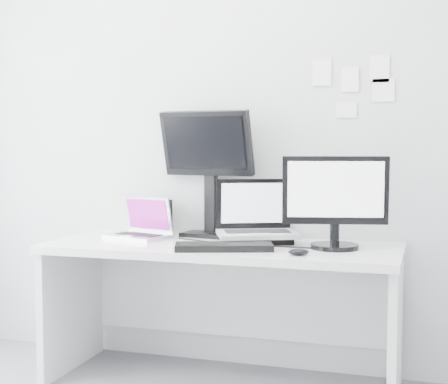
{
  "coord_description": "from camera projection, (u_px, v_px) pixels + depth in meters",
  "views": [
    {
      "loc": [
        1.02,
        -1.97,
        1.23
      ],
      "look_at": [
        0.02,
        1.23,
        1.0
      ],
      "focal_mm": 53.51,
      "sensor_mm": 36.0,
      "label": 1
    }
  ],
  "objects": [
    {
      "name": "wall_note_4",
      "position": [
        383.0,
        90.0,
        3.45
      ],
      "size": [
        0.11,
        0.0,
        0.12
      ],
      "primitive_type": "cube",
      "color": "white",
      "rests_on": "back_wall"
    },
    {
      "name": "desk",
      "position": [
        221.0,
        315.0,
        3.43
      ],
      "size": [
        1.8,
        0.7,
        0.73
      ],
      "primitive_type": "cube",
      "color": "silver",
      "rests_on": "ground"
    },
    {
      "name": "rear_monitor",
      "position": [
        208.0,
        172.0,
        3.68
      ],
      "size": [
        0.55,
        0.26,
        0.71
      ],
      "primitive_type": "cube",
      "rotation": [
        0.0,
        0.0,
        -0.13
      ],
      "color": "black",
      "rests_on": "desk"
    },
    {
      "name": "mouse",
      "position": [
        299.0,
        252.0,
        3.06
      ],
      "size": [
        0.11,
        0.08,
        0.03
      ],
      "primitive_type": "ellipsoid",
      "rotation": [
        0.0,
        0.0,
        0.24
      ],
      "color": "black",
      "rests_on": "desk"
    },
    {
      "name": "samsung_monitor",
      "position": [
        335.0,
        201.0,
        3.24
      ],
      "size": [
        0.55,
        0.35,
        0.47
      ],
      "primitive_type": "cube",
      "rotation": [
        0.0,
        0.0,
        0.23
      ],
      "color": "black",
      "rests_on": "desk"
    },
    {
      "name": "wall_note_3",
      "position": [
        346.0,
        110.0,
        3.51
      ],
      "size": [
        0.11,
        0.0,
        0.08
      ],
      "primitive_type": "cube",
      "color": "white",
      "rests_on": "back_wall"
    },
    {
      "name": "wall_note_2",
      "position": [
        380.0,
        69.0,
        3.44
      ],
      "size": [
        0.1,
        0.0,
        0.14
      ],
      "primitive_type": "cube",
      "color": "white",
      "rests_on": "back_wall"
    },
    {
      "name": "back_wall",
      "position": [
        240.0,
        125.0,
        3.69
      ],
      "size": [
        3.6,
        0.0,
        3.6
      ],
      "primitive_type": "plane",
      "rotation": [
        1.57,
        0.0,
        0.0
      ],
      "color": "silver",
      "rests_on": "ground"
    },
    {
      "name": "macbook",
      "position": [
        137.0,
        217.0,
        3.61
      ],
      "size": [
        0.37,
        0.32,
        0.24
      ],
      "primitive_type": "cube",
      "rotation": [
        0.0,
        0.0,
        -0.28
      ],
      "color": "silver",
      "rests_on": "desk"
    },
    {
      "name": "speaker",
      "position": [
        161.0,
        217.0,
        3.77
      ],
      "size": [
        0.13,
        0.13,
        0.2
      ],
      "primitive_type": "cube",
      "rotation": [
        0.0,
        0.0,
        0.37
      ],
      "color": "black",
      "rests_on": "desk"
    },
    {
      "name": "keyboard",
      "position": [
        224.0,
        247.0,
        3.22
      ],
      "size": [
        0.5,
        0.31,
        0.03
      ],
      "primitive_type": "cube",
      "rotation": [
        0.0,
        0.0,
        0.33
      ],
      "color": "black",
      "rests_on": "desk"
    },
    {
      "name": "wall_note_0",
      "position": [
        322.0,
        73.0,
        3.53
      ],
      "size": [
        0.1,
        0.0,
        0.14
      ],
      "primitive_type": "cube",
      "color": "white",
      "rests_on": "back_wall"
    },
    {
      "name": "wall_note_1",
      "position": [
        350.0,
        79.0,
        3.49
      ],
      "size": [
        0.09,
        0.0,
        0.13
      ],
      "primitive_type": "cube",
      "color": "white",
      "rests_on": "back_wall"
    },
    {
      "name": "dell_laptop",
      "position": [
        258.0,
        210.0,
        3.45
      ],
      "size": [
        0.5,
        0.45,
        0.34
      ],
      "primitive_type": "cube",
      "rotation": [
        0.0,
        0.0,
        0.41
      ],
      "color": "#AEB1B6",
      "rests_on": "desk"
    }
  ]
}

